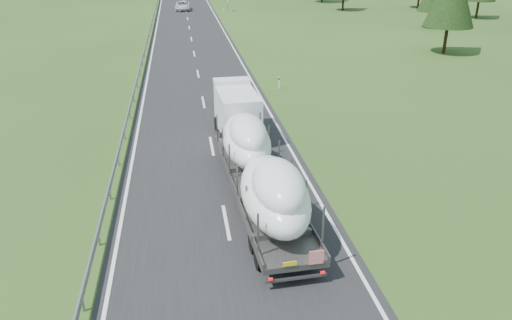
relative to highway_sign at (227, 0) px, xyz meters
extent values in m
cube|color=black|center=(-7.20, 20.00, -1.80)|extent=(10.00, 400.00, 0.02)
cube|color=silver|center=(-0.70, -50.00, -1.31)|extent=(0.12, 0.07, 1.00)
cube|color=black|center=(-0.70, -50.00, -0.99)|extent=(0.13, 0.08, 0.12)
cube|color=silver|center=(-0.70, 0.00, -1.31)|extent=(0.12, 0.07, 1.00)
cube|color=black|center=(-0.70, 0.00, -0.99)|extent=(0.13, 0.08, 0.12)
cylinder|color=slate|center=(0.00, 0.00, -0.81)|extent=(0.08, 0.08, 2.00)
cylinder|color=black|center=(38.30, -14.44, -0.24)|extent=(0.36, 0.36, 3.15)
cylinder|color=black|center=(19.99, -38.77, -0.11)|extent=(0.36, 0.36, 3.39)
cylinder|color=black|center=(26.48, -22.48, -0.45)|extent=(0.36, 0.36, 2.71)
cylinder|color=black|center=(20.27, -1.86, -0.21)|extent=(0.36, 0.36, 3.19)
cube|color=white|center=(-5.49, -60.86, -0.08)|extent=(2.51, 4.67, 2.55)
cube|color=black|center=(-5.49, -58.53, 0.38)|extent=(2.10, 0.18, 1.28)
cube|color=white|center=(-5.49, -58.85, 1.34)|extent=(2.33, 1.21, 0.27)
cube|color=#555250|center=(-5.49, -61.77, -1.31)|extent=(2.42, 2.85, 0.23)
cylinder|color=black|center=(-6.54, -59.22, -1.35)|extent=(0.37, 0.93, 0.91)
cylinder|color=black|center=(-4.44, -59.22, -1.35)|extent=(0.37, 0.93, 0.91)
cylinder|color=black|center=(-6.54, -62.14, -1.35)|extent=(0.37, 0.93, 0.91)
cylinder|color=black|center=(-4.44, -62.14, -1.35)|extent=(0.37, 0.93, 0.91)
cube|color=#555250|center=(-5.49, -69.52, -0.97)|extent=(3.12, 12.88, 0.24)
cube|color=#555250|center=(-6.70, -69.52, -0.74)|extent=(0.71, 12.76, 0.22)
cube|color=#555250|center=(-4.27, -69.52, -0.74)|extent=(0.71, 12.76, 0.22)
cube|color=#555250|center=(-6.70, -75.00, 0.02)|extent=(0.07, 0.07, 1.73)
cube|color=#555250|center=(-4.27, -75.00, 0.02)|extent=(0.07, 0.07, 1.73)
cube|color=#555250|center=(-6.70, -72.81, 0.02)|extent=(0.07, 0.07, 1.73)
cube|color=#555250|center=(-4.27, -72.81, 0.02)|extent=(0.07, 0.07, 1.73)
cube|color=#555250|center=(-6.70, -70.62, 0.02)|extent=(0.07, 0.07, 1.73)
cube|color=#555250|center=(-4.27, -70.62, 0.02)|extent=(0.07, 0.07, 1.73)
cube|color=#555250|center=(-6.70, -68.43, 0.02)|extent=(0.07, 0.07, 1.73)
cube|color=#555250|center=(-4.27, -68.43, 0.02)|extent=(0.07, 0.07, 1.73)
cube|color=#555250|center=(-6.70, -66.24, 0.02)|extent=(0.07, 0.07, 1.73)
cube|color=#555250|center=(-4.27, -66.24, 0.02)|extent=(0.07, 0.07, 1.73)
cube|color=#555250|center=(-6.70, -64.05, 0.02)|extent=(0.07, 0.07, 1.73)
cube|color=#555250|center=(-4.27, -64.05, 0.02)|extent=(0.07, 0.07, 1.73)
cylinder|color=black|center=(-6.49, -74.45, -1.35)|extent=(0.41, 0.93, 0.91)
cylinder|color=black|center=(-4.48, -74.45, -1.35)|extent=(0.41, 0.93, 0.91)
cylinder|color=black|center=(-6.49, -73.36, -1.35)|extent=(0.41, 0.93, 0.91)
cylinder|color=black|center=(-4.48, -73.36, -1.35)|extent=(0.41, 0.93, 0.91)
cube|color=#555250|center=(-5.49, -75.86, -1.40)|extent=(2.28, 0.23, 0.11)
cube|color=red|center=(-4.80, -75.93, -0.58)|extent=(0.55, 0.06, 0.55)
cube|color=yellow|center=(-5.76, -75.93, -0.71)|extent=(0.50, 0.06, 0.16)
cube|color=red|center=(-6.44, -75.93, -1.26)|extent=(0.17, 0.06, 0.09)
cube|color=red|center=(-4.53, -75.93, -1.26)|extent=(0.17, 0.06, 0.09)
ellipsoid|color=white|center=(-5.49, -72.44, 0.23)|extent=(2.98, 6.33, 2.16)
ellipsoid|color=white|center=(-5.49, -73.22, 0.99)|extent=(2.23, 4.03, 1.73)
ellipsoid|color=white|center=(-5.49, -66.24, 0.16)|extent=(2.73, 6.37, 2.01)
ellipsoid|color=white|center=(-5.49, -67.02, 0.86)|extent=(2.04, 4.05, 1.61)
imported|color=silver|center=(-7.72, 2.48, -1.05)|extent=(2.73, 5.58, 1.53)
camera|label=1|loc=(-8.78, -90.01, 9.63)|focal=35.00mm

